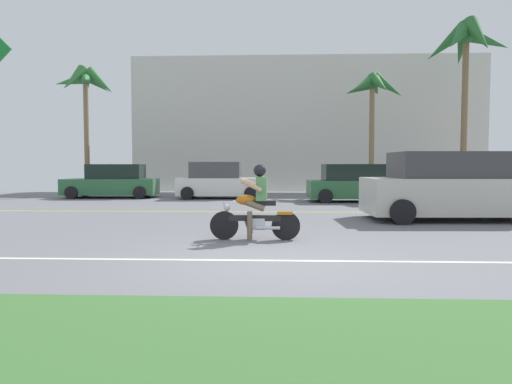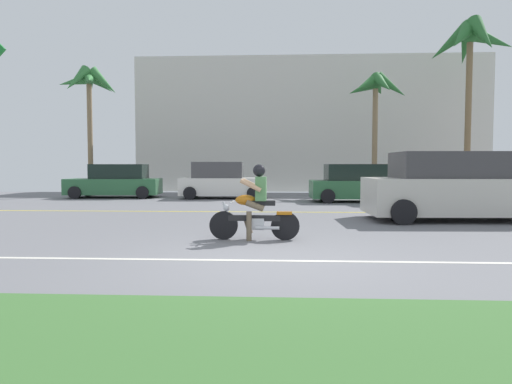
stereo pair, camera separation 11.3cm
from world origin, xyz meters
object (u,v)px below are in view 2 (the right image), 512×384
at_px(parked_car_2, 359,184).
at_px(palm_tree_1, 470,47).
at_px(parked_car_0, 116,182).
at_px(parked_car_1, 222,181).
at_px(palm_tree_2, 376,91).
at_px(parked_car_3, 508,183).
at_px(suv_nearby, 457,187).
at_px(motorcyclist, 255,208).
at_px(palm_tree_0, 89,87).

distance_m(parked_car_2, palm_tree_1, 9.68).
relative_size(parked_car_0, palm_tree_1, 0.50).
bearing_deg(parked_car_1, palm_tree_2, 18.81).
distance_m(parked_car_0, parked_car_3, 17.02).
bearing_deg(suv_nearby, parked_car_0, 146.38).
bearing_deg(parked_car_0, motorcyclist, -59.05).
height_order(suv_nearby, parked_car_0, suv_nearby).
height_order(parked_car_1, palm_tree_0, palm_tree_0).
bearing_deg(palm_tree_1, parked_car_3, -84.71).
bearing_deg(suv_nearby, parked_car_2, 103.75).
bearing_deg(palm_tree_0, parked_car_2, -14.56).
distance_m(motorcyclist, parked_car_2, 10.58).
bearing_deg(palm_tree_0, parked_car_0, -38.56).
height_order(motorcyclist, palm_tree_0, palm_tree_0).
xyz_separation_m(motorcyclist, parked_car_1, (-2.14, 11.56, 0.12)).
bearing_deg(parked_car_0, palm_tree_2, 10.45).
distance_m(parked_car_0, parked_car_1, 4.94).
bearing_deg(palm_tree_2, parked_car_0, -169.55).
xyz_separation_m(parked_car_0, parked_car_2, (10.77, -1.87, -0.00)).
distance_m(parked_car_1, parked_car_2, 6.06).
bearing_deg(parked_car_3, palm_tree_1, 95.29).
distance_m(parked_car_1, parked_car_3, 12.08).
relative_size(motorcyclist, palm_tree_0, 0.29).
height_order(parked_car_3, palm_tree_0, palm_tree_0).
height_order(suv_nearby, palm_tree_0, palm_tree_0).
bearing_deg(parked_car_1, parked_car_3, -4.73).
height_order(suv_nearby, palm_tree_1, palm_tree_1).
height_order(palm_tree_0, palm_tree_1, palm_tree_1).
xyz_separation_m(parked_car_2, parked_car_3, (6.21, 0.65, 0.02)).
bearing_deg(parked_car_3, palm_tree_0, 172.10).
height_order(palm_tree_0, palm_tree_2, palm_tree_0).
relative_size(parked_car_1, palm_tree_1, 0.45).
distance_m(parked_car_0, palm_tree_2, 13.16).
distance_m(parked_car_2, palm_tree_0, 13.68).
bearing_deg(parked_car_1, motorcyclist, -79.53).
height_order(suv_nearby, parked_car_3, suv_nearby).
height_order(palm_tree_1, palm_tree_2, palm_tree_1).
relative_size(motorcyclist, palm_tree_1, 0.21).
xyz_separation_m(suv_nearby, parked_car_1, (-7.38, 7.96, -0.14)).
bearing_deg(palm_tree_2, motorcyclist, -110.12).
bearing_deg(motorcyclist, suv_nearby, 34.46).
bearing_deg(suv_nearby, palm_tree_1, 67.48).
bearing_deg(suv_nearby, palm_tree_0, 145.74).
bearing_deg(palm_tree_0, motorcyclist, -56.26).
distance_m(palm_tree_1, palm_tree_2, 4.91).
distance_m(parked_car_2, palm_tree_2, 6.18).
relative_size(parked_car_2, parked_car_3, 0.95).
bearing_deg(palm_tree_1, palm_tree_0, -177.17).
bearing_deg(palm_tree_2, suv_nearby, -89.43).
bearing_deg(motorcyclist, palm_tree_1, 55.73).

